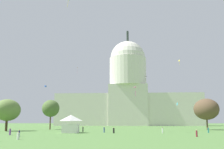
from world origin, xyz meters
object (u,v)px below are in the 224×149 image
Objects in this scene: person_black_front_left at (83,129)px; kite_magenta_low at (136,89)px; kite_blue_mid at (46,86)px; person_navy_aisle_center at (19,133)px; person_white_mid_center at (163,130)px; capitol_building at (128,93)px; kite_pink_mid at (78,69)px; tree_east_far at (206,109)px; person_teal_lawn_far_left at (208,130)px; kite_cyan_low at (177,104)px; event_tent at (71,124)px; tree_west_far at (7,110)px; tree_west_mid at (51,108)px; person_white_mid_left at (18,136)px; kite_yellow_high at (179,61)px; person_purple_front_right at (10,132)px; person_maroon_near_tree_east at (197,133)px; person_black_edge_east at (114,131)px; person_denim_back_left at (104,130)px; kite_black_mid at (146,77)px.

kite_magenta_low is at bearing -11.99° from person_black_front_left.
kite_blue_mid is at bearing 18.25° from kite_magenta_low.
person_navy_aisle_center is 0.94× the size of person_white_mid_center.
kite_pink_mid is at bearing -118.10° from capitol_building.
person_teal_lawn_far_left is at bearing -104.82° from tree_east_far.
capitol_building reaches higher than kite_blue_mid.
kite_cyan_low is at bearing 130.80° from tree_east_far.
kite_blue_mid is at bearing 101.88° from person_black_front_left.
kite_cyan_low is at bearing 40.13° from event_tent.
kite_magenta_low reaches higher than tree_west_far.
person_white_mid_left is at bearing -78.29° from tree_west_mid.
tree_east_far is at bearing -81.89° from kite_magenta_low.
kite_magenta_low is at bearing 136.09° from person_navy_aisle_center.
tree_west_mid reaches higher than person_black_front_left.
tree_east_far is 7.75× the size of person_black_front_left.
tree_east_far is 12.26× the size of kite_blue_mid.
person_black_front_left is at bearing 64.18° from event_tent.
tree_west_far is 99.36m from kite_yellow_high.
person_white_mid_left is 86.05m from kite_blue_mid.
person_black_front_left is 74.71m from kite_pink_mid.
kite_yellow_high reaches higher than tree_west_far.
kite_blue_mid is (0.40, 39.00, 13.58)m from tree_west_far.
tree_west_mid is 6.96× the size of person_purple_front_right.
person_black_front_left is at bearing -172.56° from person_white_mid_left.
person_white_mid_left is at bearing 120.73° from kite_magenta_low.
person_navy_aisle_center is (-7.29, -19.55, -1.90)m from event_tent.
capitol_building is 68.04× the size of person_white_mid_center.
person_maroon_near_tree_east is at bearing -120.18° from person_teal_lawn_far_left.
person_black_edge_east is at bearing -165.31° from kite_pink_mid.
tree_west_far is (-10.07, -17.91, -1.39)m from tree_west_mid.
person_black_front_left is at bearing -29.94° from kite_yellow_high.
person_black_edge_east reaches higher than person_maroon_near_tree_east.
tree_west_mid is at bearing -51.66° from kite_yellow_high.
person_navy_aisle_center is 76.11m from kite_blue_mid.
tree_west_far is 7.69× the size of person_maroon_near_tree_east.
kite_cyan_low is at bearing -74.93° from capitol_building.
kite_cyan_low is (22.75, -84.53, -13.80)m from capitol_building.
person_white_mid_left is at bearing 151.20° from person_white_mid_center.
person_white_mid_center reaches higher than person_white_mid_left.
event_tent reaches higher than person_black_edge_east.
person_maroon_near_tree_east is 0.90× the size of person_purple_front_right.
tree_east_far reaches higher than person_maroon_near_tree_east.
event_tent is 29.05m from tree_west_far.
tree_west_mid is 7.71× the size of person_maroon_near_tree_east.
person_purple_front_right is at bearing -133.90° from person_white_mid_left.
tree_west_mid is 61.40m from person_white_mid_left.
person_purple_front_right is at bearing 39.01° from person_maroon_near_tree_east.
person_purple_front_right is 92.13m from kite_pink_mid.
person_denim_back_left is 90.62m from kite_black_mid.
person_maroon_near_tree_east is at bearing 176.54° from kite_magenta_low.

